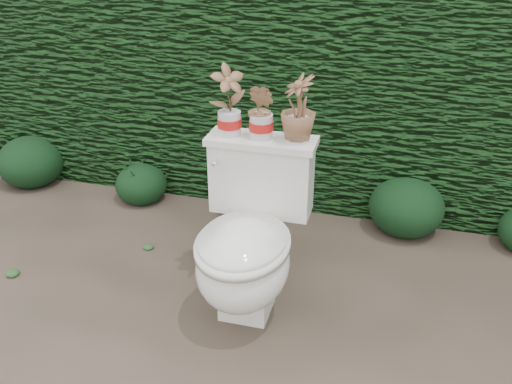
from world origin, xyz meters
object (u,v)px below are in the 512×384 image
(toilet, at_px, (248,244))
(potted_plant_right, at_px, (299,111))
(potted_plant_center, at_px, (261,113))
(potted_plant_left, at_px, (229,102))

(toilet, bearing_deg, potted_plant_right, 55.63)
(potted_plant_center, height_order, potted_plant_right, potted_plant_right)
(potted_plant_right, bearing_deg, toilet, -68.58)
(potted_plant_center, bearing_deg, toilet, -52.62)
(potted_plant_center, distance_m, potted_plant_right, 0.17)
(toilet, bearing_deg, potted_plant_left, 122.19)
(toilet, xyz_separation_m, potted_plant_right, (0.16, 0.24, 0.56))
(toilet, height_order, potted_plant_right, potted_plant_right)
(potted_plant_left, xyz_separation_m, potted_plant_center, (0.15, 0.00, -0.04))
(toilet, relative_size, potted_plant_right, 2.71)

